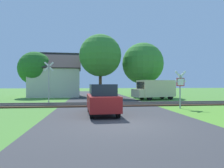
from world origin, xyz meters
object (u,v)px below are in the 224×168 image
object	(u,v)px
crossing_sign_far	(49,80)
mail_truck	(155,89)
house	(56,81)
tree_center	(100,56)
tree_right	(143,64)
stop_sign_near	(180,86)
parked_car	(102,99)
tree_left	(35,68)

from	to	relation	value
crossing_sign_far	mail_truck	world-z (taller)	crossing_sign_far
house	tree_center	distance (m)	7.75
tree_center	mail_truck	size ratio (longest dim) A/B	1.59
tree_right	mail_truck	bearing A→B (deg)	-90.77
crossing_sign_far	tree_right	distance (m)	14.72
house	stop_sign_near	bearing A→B (deg)	-56.32
mail_truck	parked_car	distance (m)	12.58
tree_center	mail_truck	distance (m)	8.42
tree_left	parked_car	size ratio (longest dim) A/B	1.53
tree_left	mail_truck	distance (m)	16.26
tree_center	parked_car	bearing A→B (deg)	-92.87
crossing_sign_far	house	distance (m)	10.86
house	parked_car	distance (m)	18.56
mail_truck	parked_car	size ratio (longest dim) A/B	1.28
house	mail_truck	xyz separation A→B (m)	(12.30, -7.10, -0.94)
tree_left	tree_center	size ratio (longest dim) A/B	0.75
tree_center	crossing_sign_far	bearing A→B (deg)	-123.79
crossing_sign_far	tree_center	distance (m)	9.78
tree_left	tree_right	distance (m)	14.98
crossing_sign_far	tree_right	xyz separation A→B (m)	(11.26, 9.13, 2.53)
stop_sign_near	parked_car	world-z (taller)	stop_sign_near
tree_left	tree_right	size ratio (longest dim) A/B	0.81
tree_left	mail_truck	bearing A→B (deg)	-21.92
parked_car	mail_truck	bearing A→B (deg)	54.75
crossing_sign_far	house	size ratio (longest dim) A/B	0.52
stop_sign_near	house	distance (m)	19.23
crossing_sign_far	tree_left	distance (m)	10.51
house	mail_truck	bearing A→B (deg)	-32.54
stop_sign_near	tree_center	bearing A→B (deg)	-68.20
tree_center	tree_right	distance (m)	6.38
tree_left	tree_right	bearing A→B (deg)	-2.12
stop_sign_near	tree_left	distance (m)	20.17
crossing_sign_far	mail_truck	bearing A→B (deg)	18.78
tree_left	mail_truck	xyz separation A→B (m)	(14.87, -5.99, -2.71)
house	tree_right	distance (m)	12.74
crossing_sign_far	parked_car	bearing A→B (deg)	-57.01
crossing_sign_far	tree_center	bearing A→B (deg)	56.69
tree_center	tree_right	bearing A→B (deg)	13.69
tree_center	mail_truck	bearing A→B (deg)	-32.94
tree_right	mail_truck	world-z (taller)	tree_right
crossing_sign_far	house	world-z (taller)	house
tree_center	tree_left	bearing A→B (deg)	166.88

